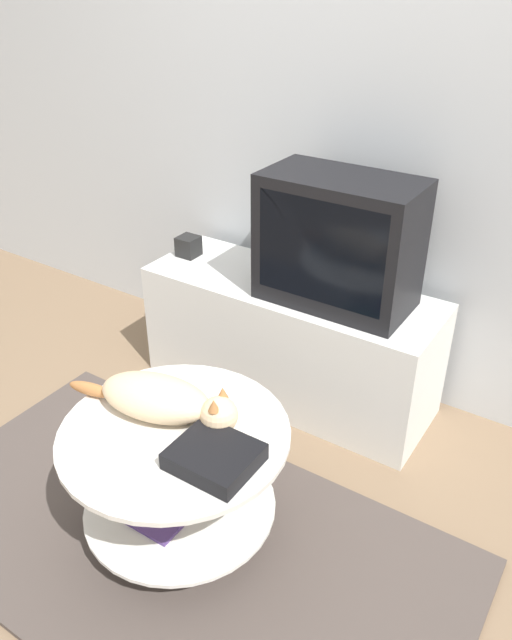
# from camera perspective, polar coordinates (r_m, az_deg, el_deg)

# --- Properties ---
(ground_plane) EXTENTS (12.00, 12.00, 0.00)m
(ground_plane) POSITION_cam_1_polar(r_m,az_deg,el_deg) (2.30, -7.51, -19.38)
(ground_plane) COLOR #7F664C
(wall_back) EXTENTS (8.00, 0.05, 2.60)m
(wall_back) POSITION_cam_1_polar(r_m,az_deg,el_deg) (2.61, 9.82, 20.16)
(wall_back) COLOR silver
(wall_back) RESTS_ON ground_plane
(rug) EXTENTS (1.97, 1.06, 0.02)m
(rug) POSITION_cam_1_polar(r_m,az_deg,el_deg) (2.29, -7.53, -19.22)
(rug) COLOR #4C423D
(rug) RESTS_ON ground_plane
(tv_stand) EXTENTS (1.29, 0.45, 0.54)m
(tv_stand) POSITION_cam_1_polar(r_m,az_deg,el_deg) (2.78, 3.07, -1.78)
(tv_stand) COLOR silver
(tv_stand) RESTS_ON ground_plane
(tv) EXTENTS (0.60, 0.32, 0.51)m
(tv) POSITION_cam_1_polar(r_m,az_deg,el_deg) (2.43, 7.57, 7.11)
(tv) COLOR black
(tv) RESTS_ON tv_stand
(speaker) EXTENTS (0.09, 0.09, 0.09)m
(speaker) POSITION_cam_1_polar(r_m,az_deg,el_deg) (2.91, -6.20, 6.72)
(speaker) COLOR black
(speaker) RESTS_ON tv_stand
(coffee_table) EXTENTS (0.73, 0.73, 0.45)m
(coffee_table) POSITION_cam_1_polar(r_m,az_deg,el_deg) (2.09, -7.17, -13.34)
(coffee_table) COLOR #B2B2B7
(coffee_table) RESTS_ON rug
(dvd_box) EXTENTS (0.24, 0.21, 0.06)m
(dvd_box) POSITION_cam_1_polar(r_m,az_deg,el_deg) (1.84, -3.81, -12.34)
(dvd_box) COLOR black
(dvd_box) RESTS_ON coffee_table
(cat) EXTENTS (0.60, 0.26, 0.14)m
(cat) POSITION_cam_1_polar(r_m,az_deg,el_deg) (2.00, -8.48, -7.21)
(cat) COLOR beige
(cat) RESTS_ON coffee_table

